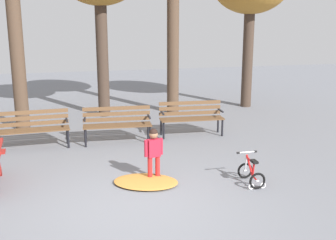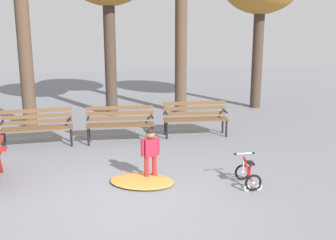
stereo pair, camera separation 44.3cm
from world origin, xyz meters
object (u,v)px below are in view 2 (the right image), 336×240
at_px(park_bench_left, 120,121).
at_px(child_standing, 150,150).
at_px(kids_bicycle, 248,175).
at_px(park_bench_right, 195,116).
at_px(park_bench_far_left, 37,124).

xyz_separation_m(park_bench_left, child_standing, (0.31, -2.53, 0.05)).
xyz_separation_m(child_standing, kids_bicycle, (1.64, -0.65, -0.36)).
bearing_deg(park_bench_left, kids_bicycle, -58.46).
height_order(park_bench_left, park_bench_right, same).
distance_m(park_bench_far_left, park_bench_right, 3.81).
distance_m(park_bench_far_left, kids_bicycle, 5.05).
distance_m(park_bench_far_left, park_bench_left, 1.91).
xyz_separation_m(park_bench_far_left, park_bench_right, (3.81, 0.14, 0.00)).
bearing_deg(park_bench_right, kids_bicycle, -89.10).
relative_size(park_bench_far_left, park_bench_left, 0.99).
bearing_deg(kids_bicycle, park_bench_left, 121.54).
relative_size(park_bench_far_left, kids_bicycle, 2.86).
bearing_deg(kids_bicycle, park_bench_far_left, 140.00).
height_order(park_bench_right, child_standing, child_standing).
distance_m(park_bench_far_left, child_standing, 3.42).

